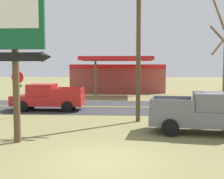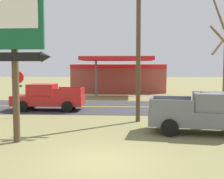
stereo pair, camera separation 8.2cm
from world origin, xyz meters
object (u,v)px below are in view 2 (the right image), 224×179
utility_pole (138,42)px  motel_sign (14,35)px  pickup_red_on_road (48,97)px  gas_station (119,77)px  stop_sign (18,86)px  pickup_grey_parked_on_lawn (206,113)px

utility_pole → motel_sign: bearing=-136.7°
motel_sign → pickup_red_on_road: bearing=98.2°
gas_station → pickup_red_on_road: 17.55m
stop_sign → gas_station: bearing=73.8°
motel_sign → pickup_grey_parked_on_lawn: 9.30m
motel_sign → stop_sign: size_ratio=2.25×
motel_sign → gas_station: bearing=82.3°
motel_sign → stop_sign: bearing=111.3°
pickup_red_on_road → motel_sign: bearing=-81.8°
utility_pole → pickup_red_on_road: 8.47m
motel_sign → gas_station: (3.46, 25.78, -2.51)m
stop_sign → pickup_red_on_road: 3.35m
pickup_grey_parked_on_lawn → stop_sign: bearing=160.6°
stop_sign → utility_pole: (7.53, -0.98, 2.59)m
stop_sign → gas_station: (5.76, 19.88, -0.08)m
motel_sign → pickup_red_on_road: motel_sign is taller
pickup_grey_parked_on_lawn → motel_sign: bearing=-165.6°
motel_sign → pickup_grey_parked_on_lawn: size_ratio=1.22×
utility_pole → pickup_red_on_road: utility_pole is taller
gas_station → pickup_grey_parked_on_lawn: gas_station is taller
stop_sign → pickup_grey_parked_on_lawn: 11.34m
motel_sign → utility_pole: size_ratio=0.77×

